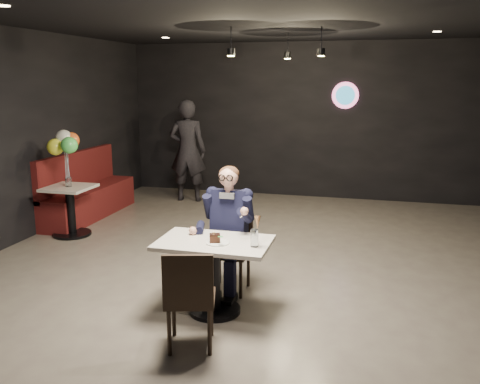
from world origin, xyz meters
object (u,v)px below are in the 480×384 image
(main_table, at_px, (214,277))
(sundae_glass, at_px, (254,238))
(chair_far, at_px, (230,251))
(seated_man, at_px, (230,228))
(passerby, at_px, (188,151))
(chair_near, at_px, (190,296))
(booth_bench, at_px, (88,185))
(side_table, at_px, (71,209))
(balloon_vase, at_px, (69,182))

(main_table, height_order, sundae_glass, sundae_glass)
(chair_far, xyz_separation_m, seated_man, (0.00, 0.00, 0.26))
(sundae_glass, height_order, passerby, passerby)
(main_table, height_order, chair_near, chair_near)
(chair_near, height_order, booth_bench, booth_bench)
(seated_man, distance_m, sundae_glass, 0.76)
(chair_far, relative_size, seated_man, 0.64)
(side_table, bearing_deg, main_table, -33.82)
(balloon_vase, distance_m, passerby, 2.74)
(balloon_vase, bearing_deg, seated_man, -25.53)
(chair_near, xyz_separation_m, side_table, (-2.86, 2.60, -0.06))
(sundae_glass, xyz_separation_m, passerby, (-2.38, 4.57, 0.13))
(seated_man, xyz_separation_m, sundae_glass, (0.42, -0.62, 0.11))
(booth_bench, distance_m, passerby, 2.03)
(side_table, bearing_deg, booth_bench, 106.70)
(balloon_vase, bearing_deg, main_table, -33.82)
(main_table, xyz_separation_m, side_table, (-2.86, 1.92, 0.03))
(chair_far, bearing_deg, chair_near, -90.00)
(main_table, height_order, seated_man, seated_man)
(seated_man, relative_size, passerby, 0.75)
(balloon_vase, xyz_separation_m, passerby, (0.90, 2.58, 0.15))
(side_table, height_order, balloon_vase, balloon_vase)
(passerby, bearing_deg, main_table, 107.17)
(chair_far, distance_m, balloon_vase, 3.19)
(main_table, bearing_deg, sundae_glass, -9.20)
(main_table, height_order, chair_far, chair_far)
(main_table, relative_size, sundae_glass, 6.64)
(booth_bench, bearing_deg, main_table, -42.70)
(chair_far, height_order, side_table, chair_far)
(chair_near, xyz_separation_m, passerby, (-1.96, 5.18, 0.51))
(balloon_vase, bearing_deg, booth_bench, 106.70)
(chair_far, bearing_deg, passerby, 116.37)
(seated_man, distance_m, passerby, 4.42)
(booth_bench, distance_m, side_table, 1.06)
(balloon_vase, bearing_deg, sundae_glass, -31.16)
(seated_man, distance_m, balloon_vase, 3.17)
(main_table, xyz_separation_m, sundae_glass, (0.42, -0.07, 0.46))
(balloon_vase, bearing_deg, chair_far, -25.53)
(side_table, xyz_separation_m, passerby, (0.90, 2.58, 0.56))
(side_table, bearing_deg, sundae_glass, -31.16)
(sundae_glass, bearing_deg, chair_near, -124.54)
(seated_man, bearing_deg, main_table, -90.00)
(sundae_glass, bearing_deg, seated_man, 124.30)
(chair_far, height_order, booth_bench, booth_bench)
(chair_far, relative_size, side_table, 1.15)
(sundae_glass, xyz_separation_m, side_table, (-3.28, 1.98, -0.43))
(passerby, bearing_deg, sundae_glass, 111.18)
(chair_near, distance_m, seated_man, 1.26)
(booth_bench, relative_size, passerby, 1.15)
(chair_near, bearing_deg, side_table, 122.13)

